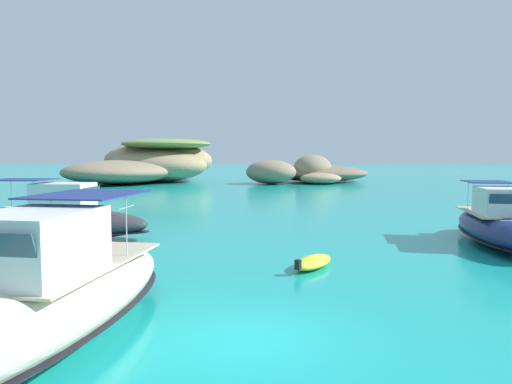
% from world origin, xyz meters
% --- Properties ---
extents(ground_plane, '(400.00, 400.00, 0.00)m').
position_xyz_m(ground_plane, '(0.00, 0.00, 0.00)').
color(ground_plane, teal).
extents(islet_large, '(27.23, 34.54, 7.02)m').
position_xyz_m(islet_large, '(-16.86, 67.78, 2.94)').
color(islet_large, '#9E8966').
rests_on(islet_large, ground).
extents(islet_small, '(22.50, 19.33, 4.40)m').
position_xyz_m(islet_small, '(9.27, 64.70, 1.58)').
color(islet_small, '#756651').
rests_on(islet_small, ground).
extents(motorboat_cream, '(5.03, 11.22, 3.39)m').
position_xyz_m(motorboat_cream, '(-4.91, -0.12, 1.07)').
color(motorboat_cream, beige).
rests_on(motorboat_cream, ground).
extents(motorboat_navy, '(4.73, 10.10, 3.04)m').
position_xyz_m(motorboat_navy, '(12.12, 11.86, 0.97)').
color(motorboat_navy, navy).
rests_on(motorboat_navy, ground).
extents(motorboat_charcoal, '(10.35, 3.98, 3.16)m').
position_xyz_m(motorboat_charcoal, '(-10.31, 13.52, 1.00)').
color(motorboat_charcoal, '#2D2D33').
rests_on(motorboat_charcoal, ground).
extents(dinghy_tender, '(2.26, 2.80, 0.58)m').
position_xyz_m(dinghy_tender, '(2.36, 7.14, 0.22)').
color(dinghy_tender, yellow).
rests_on(dinghy_tender, ground).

